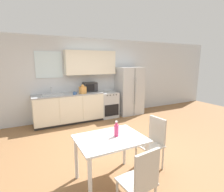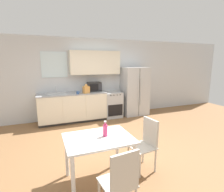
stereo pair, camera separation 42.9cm
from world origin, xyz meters
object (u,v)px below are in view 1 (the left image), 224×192
at_px(refrigerator, 129,91).
at_px(dining_chair_side, 154,139).
at_px(dining_chair_near, 142,179).
at_px(coffee_mug, 75,93).
at_px(drink_bottle, 116,130).
at_px(dining_table, 110,145).
at_px(microwave, 90,87).
at_px(oven_range, 108,104).

relative_size(refrigerator, dining_chair_side, 1.86).
height_order(dining_chair_near, dining_chair_side, same).
bearing_deg(coffee_mug, drink_bottle, -92.17).
xyz_separation_m(dining_chair_side, drink_bottle, (-0.78, -0.01, 0.32)).
xyz_separation_m(dining_table, dining_chair_side, (0.90, 0.03, -0.10)).
height_order(dining_table, drink_bottle, drink_bottle).
bearing_deg(refrigerator, drink_bottle, -125.59).
height_order(microwave, dining_chair_near, microwave).
height_order(coffee_mug, dining_chair_near, coffee_mug).
height_order(refrigerator, dining_chair_near, refrigerator).
bearing_deg(dining_table, oven_range, 65.11).
relative_size(microwave, dining_chair_near, 0.47).
relative_size(coffee_mug, dining_table, 0.11).
bearing_deg(coffee_mug, microwave, 30.54).
height_order(refrigerator, dining_table, refrigerator).
relative_size(oven_range, drink_bottle, 3.55).
relative_size(dining_table, dining_chair_near, 1.12).
bearing_deg(drink_bottle, oven_range, 66.79).
height_order(oven_range, dining_chair_side, dining_chair_side).
xyz_separation_m(refrigerator, drink_bottle, (-2.22, -3.11, -0.01)).
bearing_deg(dining_chair_side, dining_table, 84.39).
xyz_separation_m(coffee_mug, drink_bottle, (-0.11, -2.87, -0.12)).
height_order(dining_chair_near, drink_bottle, drink_bottle).
height_order(refrigerator, microwave, refrigerator).
distance_m(dining_chair_near, drink_bottle, 0.86).
xyz_separation_m(oven_range, microwave, (-0.60, 0.12, 0.65)).
distance_m(coffee_mug, dining_chair_side, 2.97).
height_order(oven_range, dining_table, oven_range).
bearing_deg(microwave, dining_chair_near, -101.45).
xyz_separation_m(refrigerator, microwave, (-1.49, 0.14, 0.22)).
height_order(microwave, dining_table, microwave).
bearing_deg(dining_table, microwave, 75.29).
height_order(refrigerator, coffee_mug, refrigerator).
bearing_deg(dining_table, dining_chair_near, -87.05).
distance_m(microwave, dining_chair_side, 3.28).
relative_size(oven_range, coffee_mug, 7.67).
relative_size(dining_table, drink_bottle, 4.20).
bearing_deg(microwave, oven_range, -11.29).
distance_m(oven_range, dining_chair_near, 4.16).
bearing_deg(dining_chair_near, refrigerator, 52.99).
relative_size(dining_chair_side, drink_bottle, 3.74).
bearing_deg(drink_bottle, dining_chair_near, -95.74).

